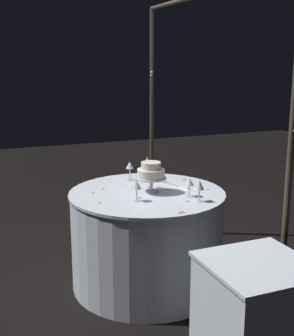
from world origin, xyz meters
TOP-DOWN VIEW (x-y plane):
  - ground_plane at (0.00, 0.00)m, footprint 12.00×12.00m
  - decorative_arch at (0.00, 0.44)m, footprint 2.00×0.05m
  - main_table at (0.00, 0.00)m, footprint 1.13×1.13m
  - side_table at (1.25, 0.07)m, footprint 0.50×0.50m
  - tiered_cake at (0.01, 0.03)m, footprint 0.22×0.22m
  - wine_glass_0 at (0.21, 0.23)m, footprint 0.07×0.07m
  - wine_glass_1 at (-0.37, 0.15)m, footprint 0.06×0.06m
  - wine_glass_2 at (-0.36, -0.00)m, footprint 0.06×0.06m
  - wine_glass_3 at (0.17, -0.15)m, footprint 0.07×0.07m
  - wine_glass_4 at (0.34, 0.24)m, footprint 0.06×0.06m
  - cake_knife at (-0.06, 0.26)m, footprint 0.28×0.14m
  - rose_petal_0 at (-0.20, 0.24)m, footprint 0.04×0.04m
  - rose_petal_1 at (0.01, 0.16)m, footprint 0.04×0.04m
  - rose_petal_2 at (-0.08, 0.13)m, footprint 0.03×0.03m
  - rose_petal_3 at (-0.13, -0.37)m, footprint 0.05×0.04m
  - rose_petal_4 at (-0.11, 0.05)m, footprint 0.03×0.02m
  - rose_petal_5 at (0.11, 0.43)m, footprint 0.03×0.04m
  - rose_petal_6 at (-0.33, 0.05)m, footprint 0.04×0.04m
  - rose_petal_7 at (0.50, 0.03)m, footprint 0.05×0.04m
  - rose_petal_8 at (0.12, -0.11)m, footprint 0.03×0.04m
  - rose_petal_9 at (-0.19, -0.27)m, footprint 0.03×0.04m
  - rose_petal_10 at (-0.28, 0.02)m, footprint 0.04×0.05m
  - rose_petal_11 at (-0.21, 0.40)m, footprint 0.04×0.05m
  - rose_petal_12 at (0.36, 0.32)m, footprint 0.04×0.04m
  - rose_petal_13 at (0.31, 0.16)m, footprint 0.03×0.04m
  - rose_petal_14 at (0.50, 0.02)m, footprint 0.04×0.04m
  - rose_petal_15 at (-0.34, 0.20)m, footprint 0.03×0.03m
  - rose_petal_16 at (0.12, -0.39)m, footprint 0.04×0.04m

SIDE VIEW (x-z plane):
  - ground_plane at x=0.00m, z-range 0.00..0.00m
  - side_table at x=1.25m, z-range 0.00..0.70m
  - main_table at x=0.00m, z-range 0.00..0.72m
  - rose_petal_0 at x=-0.20m, z-range 0.72..0.73m
  - rose_petal_1 at x=0.01m, z-range 0.72..0.73m
  - rose_petal_2 at x=-0.08m, z-range 0.72..0.73m
  - rose_petal_3 at x=-0.13m, z-range 0.72..0.73m
  - rose_petal_4 at x=-0.11m, z-range 0.72..0.73m
  - rose_petal_5 at x=0.11m, z-range 0.72..0.73m
  - rose_petal_6 at x=-0.33m, z-range 0.72..0.73m
  - rose_petal_7 at x=0.50m, z-range 0.72..0.73m
  - rose_petal_8 at x=0.12m, z-range 0.72..0.73m
  - rose_petal_9 at x=-0.19m, z-range 0.72..0.73m
  - rose_petal_10 at x=-0.28m, z-range 0.72..0.73m
  - rose_petal_11 at x=-0.21m, z-range 0.72..0.73m
  - rose_petal_12 at x=0.36m, z-range 0.72..0.73m
  - rose_petal_13 at x=0.31m, z-range 0.72..0.73m
  - rose_petal_14 at x=0.50m, z-range 0.72..0.73m
  - rose_petal_15 at x=-0.34m, z-range 0.72..0.73m
  - rose_petal_16 at x=0.12m, z-range 0.72..0.73m
  - cake_knife at x=-0.06m, z-range 0.72..0.73m
  - wine_glass_0 at x=0.21m, z-range 0.75..0.89m
  - wine_glass_3 at x=0.17m, z-range 0.76..0.90m
  - wine_glass_4 at x=0.34m, z-range 0.76..0.91m
  - wine_glass_2 at x=-0.36m, z-range 0.76..0.91m
  - wine_glass_1 at x=-0.37m, z-range 0.76..0.94m
  - tiered_cake at x=0.01m, z-range 0.76..0.98m
  - decorative_arch at x=0.00m, z-range 0.33..2.44m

